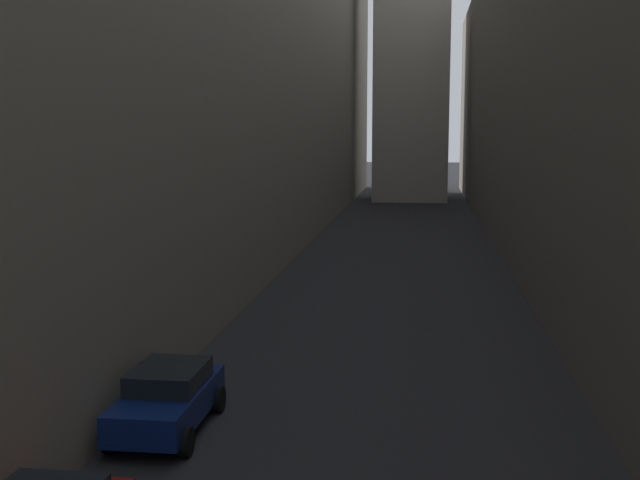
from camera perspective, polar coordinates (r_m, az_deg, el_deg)
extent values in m
plane|color=#232326|center=(42.01, 5.41, -1.65)|extent=(264.00, 264.00, 0.00)
cube|color=gray|center=(45.83, -10.10, 15.10)|extent=(13.14, 108.00, 25.59)
cube|color=navy|center=(19.15, -10.68, -11.20)|extent=(1.67, 4.05, 0.69)
cube|color=black|center=(19.12, -10.58, -9.41)|extent=(1.54, 2.04, 0.47)
cylinder|color=black|center=(20.75, -11.70, -10.73)|extent=(0.22, 0.65, 0.65)
cylinder|color=black|center=(20.29, -7.15, -11.06)|extent=(0.22, 0.65, 0.65)
cylinder|color=black|center=(18.33, -14.57, -13.35)|extent=(0.22, 0.65, 0.65)
cylinder|color=black|center=(17.80, -9.42, -13.85)|extent=(0.22, 0.65, 0.65)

